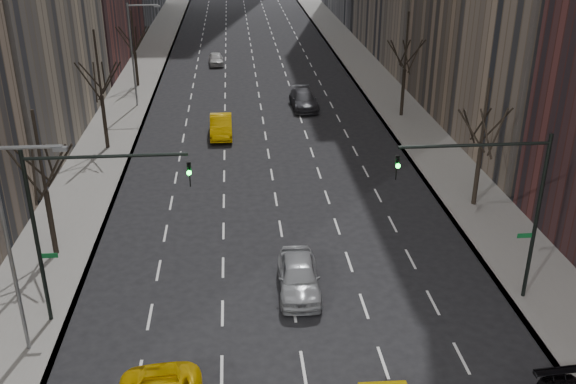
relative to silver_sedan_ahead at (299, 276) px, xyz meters
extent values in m
cube|color=slate|center=(-12.62, 56.48, -0.75)|extent=(4.50, 320.00, 0.15)
cube|color=slate|center=(11.88, 56.48, -0.75)|extent=(4.50, 320.00, 0.15)
cylinder|color=black|center=(-12.37, 4.48, 1.11)|extent=(0.28, 0.28, 3.57)
cylinder|color=black|center=(-12.37, 4.48, 5.02)|extent=(0.16, 0.16, 4.25)
cylinder|color=black|center=(-12.22, 5.33, 4.13)|extent=(0.42, 1.80, 2.52)
cylinder|color=black|center=(-11.56, 4.77, 4.13)|extent=(1.74, 0.72, 2.52)
cylinder|color=black|center=(-11.71, 3.92, 4.13)|extent=(1.46, 1.25, 2.52)
cylinder|color=black|center=(-12.52, 3.63, 4.13)|extent=(0.42, 1.80, 2.52)
cylinder|color=black|center=(-13.18, 4.18, 4.13)|extent=(1.74, 0.72, 2.52)
cylinder|color=black|center=(-13.03, 5.03, 4.13)|extent=(1.46, 1.25, 2.52)
cylinder|color=black|center=(-12.37, 20.48, 1.32)|extent=(0.28, 0.28, 3.99)
cylinder|color=black|center=(-12.37, 20.48, 5.69)|extent=(0.16, 0.16, 4.75)
cylinder|color=black|center=(-12.22, 21.33, 4.55)|extent=(0.42, 1.80, 2.52)
cylinder|color=black|center=(-11.56, 20.77, 4.55)|extent=(1.74, 0.72, 2.52)
cylinder|color=black|center=(-11.71, 19.92, 4.55)|extent=(1.46, 1.25, 2.52)
cylinder|color=black|center=(-12.52, 19.63, 4.55)|extent=(0.42, 1.80, 2.52)
cylinder|color=black|center=(-13.18, 20.18, 4.55)|extent=(1.74, 0.72, 2.52)
cylinder|color=black|center=(-13.03, 21.03, 4.55)|extent=(1.46, 1.25, 2.52)
cylinder|color=black|center=(-12.37, 38.48, 1.01)|extent=(0.28, 0.28, 3.36)
cylinder|color=black|center=(-12.37, 38.48, 4.69)|extent=(0.16, 0.16, 4.00)
cylinder|color=black|center=(-12.22, 39.33, 3.92)|extent=(0.42, 1.80, 2.52)
cylinder|color=black|center=(-11.56, 38.77, 3.92)|extent=(1.74, 0.72, 2.52)
cylinder|color=black|center=(-11.71, 37.92, 3.92)|extent=(1.46, 1.25, 2.52)
cylinder|color=black|center=(-12.52, 37.63, 3.92)|extent=(0.42, 1.80, 2.52)
cylinder|color=black|center=(-13.18, 38.18, 3.92)|extent=(1.74, 0.72, 2.52)
cylinder|color=black|center=(-13.03, 39.03, 3.92)|extent=(1.46, 1.25, 2.52)
cylinder|color=black|center=(11.63, 8.48, 1.11)|extent=(0.28, 0.28, 3.57)
cylinder|color=black|center=(11.63, 8.48, 5.02)|extent=(0.16, 0.16, 4.25)
cylinder|color=black|center=(11.78, 9.33, 4.13)|extent=(0.42, 1.80, 2.52)
cylinder|color=black|center=(12.44, 8.77, 4.13)|extent=(1.74, 0.72, 2.52)
cylinder|color=black|center=(12.29, 7.92, 4.13)|extent=(1.46, 1.25, 2.52)
cylinder|color=black|center=(11.48, 7.63, 4.13)|extent=(0.42, 1.80, 2.52)
cylinder|color=black|center=(10.82, 8.18, 4.13)|extent=(1.74, 0.72, 2.52)
cylinder|color=black|center=(10.97, 9.03, 4.13)|extent=(1.46, 1.25, 2.52)
cylinder|color=black|center=(11.63, 26.48, 1.32)|extent=(0.28, 0.28, 3.99)
cylinder|color=black|center=(11.63, 26.48, 5.69)|extent=(0.16, 0.16, 4.75)
cylinder|color=black|center=(11.78, 27.33, 4.55)|extent=(0.42, 1.80, 2.52)
cylinder|color=black|center=(12.44, 26.77, 4.55)|extent=(1.74, 0.72, 2.52)
cylinder|color=black|center=(12.29, 25.92, 4.55)|extent=(1.46, 1.25, 2.52)
cylinder|color=black|center=(11.48, 25.63, 4.55)|extent=(0.42, 1.80, 2.52)
cylinder|color=black|center=(10.82, 26.18, 4.55)|extent=(1.74, 0.72, 2.52)
cylinder|color=black|center=(10.97, 27.03, 4.55)|extent=(1.46, 1.25, 2.52)
cylinder|color=black|center=(-11.17, -1.52, 3.33)|extent=(0.18, 0.18, 8.00)
cylinder|color=black|center=(-7.92, -1.52, 6.93)|extent=(6.50, 0.14, 0.14)
imported|color=black|center=(-4.67, -1.52, 6.03)|extent=(0.18, 0.22, 1.10)
sphere|color=#0CFF33|center=(-4.67, -1.70, 6.18)|extent=(0.20, 0.20, 0.20)
cube|color=#0C5926|center=(-10.77, -1.52, 2.53)|extent=(0.70, 0.04, 0.22)
cylinder|color=black|center=(10.43, -1.52, 3.33)|extent=(0.18, 0.18, 8.00)
cylinder|color=black|center=(7.18, -1.52, 6.93)|extent=(6.50, 0.14, 0.14)
imported|color=black|center=(3.93, -1.52, 6.03)|extent=(0.18, 0.22, 1.10)
sphere|color=#0CFF33|center=(3.93, -1.70, 6.18)|extent=(0.20, 0.20, 0.20)
cube|color=#0C5926|center=(10.03, -1.52, 2.53)|extent=(0.70, 0.04, 0.22)
cylinder|color=slate|center=(-11.57, -3.52, 3.83)|extent=(0.16, 0.16, 9.00)
cylinder|color=slate|center=(-10.27, -3.52, 8.13)|extent=(2.60, 0.14, 0.14)
cube|color=slate|center=(-9.07, -3.52, 8.03)|extent=(0.50, 0.22, 0.15)
cylinder|color=slate|center=(-11.57, 31.48, 3.83)|extent=(0.16, 0.16, 9.00)
cylinder|color=slate|center=(-10.27, 31.48, 8.13)|extent=(2.60, 0.14, 0.14)
cube|color=slate|center=(-9.07, 31.48, 8.03)|extent=(0.50, 0.22, 0.15)
imported|color=gray|center=(0.00, 0.00, 0.00)|extent=(2.09, 4.87, 1.64)
imported|color=#FCBA05|center=(-3.87, 22.81, -0.01)|extent=(1.77, 4.93, 1.62)
imported|color=#313137|center=(3.46, 29.73, -0.04)|extent=(2.43, 5.45, 1.55)
imported|color=silver|center=(-4.68, 47.47, -0.15)|extent=(1.81, 4.03, 1.34)
camera|label=1|loc=(-2.74, -25.87, 16.15)|focal=40.00mm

